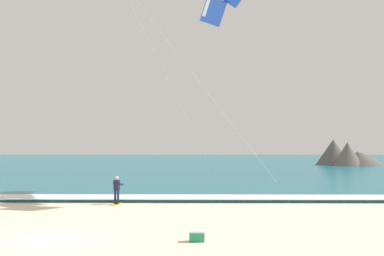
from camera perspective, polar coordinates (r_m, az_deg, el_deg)
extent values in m
plane|color=beige|center=(17.90, -17.80, -13.53)|extent=(200.00, 200.00, 0.00)
cube|color=#146075|center=(87.77, -3.02, -4.38)|extent=(200.00, 120.00, 0.20)
cube|color=white|center=(29.25, -10.36, -8.67)|extent=(200.00, 2.59, 0.04)
ellipsoid|color=yellow|center=(27.35, -9.61, -9.54)|extent=(0.86, 1.47, 0.05)
cube|color=black|center=(27.57, -9.52, -9.39)|extent=(0.17, 0.11, 0.04)
cube|color=black|center=(27.11, -9.70, -9.51)|extent=(0.17, 0.11, 0.04)
cylinder|color=#191E38|center=(27.35, -9.80, -8.71)|extent=(0.14, 0.14, 0.84)
cylinder|color=#191E38|center=(27.25, -9.42, -8.74)|extent=(0.14, 0.14, 0.84)
cube|color=#191E38|center=(27.22, -9.60, -7.22)|extent=(0.39, 0.30, 0.60)
sphere|color=beige|center=(27.19, -9.59, -6.29)|extent=(0.22, 0.22, 0.22)
cylinder|color=#191E38|center=(27.45, -9.77, -7.07)|extent=(0.24, 0.51, 0.22)
cylinder|color=#191E38|center=(27.28, -9.10, -7.11)|extent=(0.24, 0.51, 0.22)
cylinder|color=black|center=(27.55, -9.22, -7.05)|extent=(0.53, 0.21, 0.04)
cube|color=#3F3F42|center=(27.35, -9.48, -7.66)|extent=(0.14, 0.11, 0.10)
cube|color=blue|center=(36.10, 2.75, 14.66)|extent=(2.15, 1.24, 2.28)
cube|color=white|center=(35.96, 1.97, 15.52)|extent=(0.82, 1.10, 1.72)
cylinder|color=#B2B2B7|center=(27.90, 0.75, 6.17)|extent=(9.97, 1.13, 12.80)
cylinder|color=#B2B2B7|center=(31.11, -2.72, 5.31)|extent=(6.25, 7.51, 12.80)
cone|color=#665B51|center=(74.87, 19.28, -3.22)|extent=(4.88, 4.88, 3.94)
cone|color=#47423D|center=(76.21, 20.43, -3.75)|extent=(6.53, 6.53, 2.45)
cone|color=#56514C|center=(78.67, 20.85, -3.75)|extent=(8.65, 8.65, 2.28)
cone|color=#56514C|center=(77.36, 17.64, -3.03)|extent=(6.08, 6.08, 4.41)
cube|color=#238E5B|center=(16.89, 0.63, -13.75)|extent=(0.56, 0.36, 0.34)
cube|color=white|center=(16.85, 0.63, -13.08)|extent=(0.58, 0.38, 0.06)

